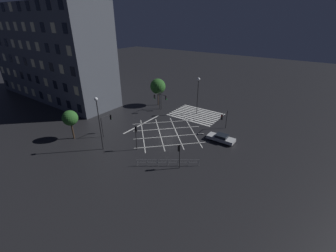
{
  "coord_description": "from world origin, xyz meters",
  "views": [
    {
      "loc": [
        -21.08,
        29.54,
        18.72
      ],
      "look_at": [
        0.0,
        0.0,
        1.29
      ],
      "focal_mm": 24.0,
      "sensor_mm": 36.0,
      "label": 1
    }
  ],
  "objects_px": {
    "traffic_light_se_cross": "(157,98)",
    "street_tree_near": "(158,86)",
    "traffic_light_median_north": "(136,133)",
    "street_tree_far": "(70,118)",
    "traffic_light_se_main": "(163,99)",
    "waiting_car": "(221,138)",
    "traffic_light_nw_main": "(179,152)",
    "street_lamp_east": "(98,114)",
    "street_lamp_west": "(198,86)",
    "traffic_light_ne_cross": "(107,121)",
    "traffic_light_sw_cross": "(224,117)"
  },
  "relations": [
    {
      "from": "traffic_light_se_cross",
      "to": "street_tree_near",
      "type": "xyz_separation_m",
      "value": [
        2.38,
        -3.25,
        1.44
      ]
    },
    {
      "from": "traffic_light_median_north",
      "to": "street_tree_far",
      "type": "distance_m",
      "value": 11.98
    },
    {
      "from": "traffic_light_se_main",
      "to": "traffic_light_se_cross",
      "type": "bearing_deg",
      "value": -107.48
    },
    {
      "from": "street_tree_near",
      "to": "street_tree_far",
      "type": "relative_size",
      "value": 1.24
    },
    {
      "from": "street_tree_far",
      "to": "waiting_car",
      "type": "relative_size",
      "value": 1.11
    },
    {
      "from": "traffic_light_nw_main",
      "to": "waiting_car",
      "type": "distance_m",
      "value": 10.78
    },
    {
      "from": "traffic_light_se_main",
      "to": "street_lamp_east",
      "type": "xyz_separation_m",
      "value": [
        -2.48,
        19.39,
        3.42
      ]
    },
    {
      "from": "street_lamp_west",
      "to": "waiting_car",
      "type": "height_order",
      "value": "street_lamp_west"
    },
    {
      "from": "traffic_light_se_cross",
      "to": "street_lamp_west",
      "type": "height_order",
      "value": "street_lamp_west"
    },
    {
      "from": "traffic_light_se_cross",
      "to": "traffic_light_nw_main",
      "type": "bearing_deg",
      "value": 45.66
    },
    {
      "from": "street_lamp_east",
      "to": "traffic_light_ne_cross",
      "type": "bearing_deg",
      "value": -50.88
    },
    {
      "from": "traffic_light_median_north",
      "to": "traffic_light_sw_cross",
      "type": "xyz_separation_m",
      "value": [
        -8.37,
        -13.9,
        -0.19
      ]
    },
    {
      "from": "traffic_light_sw_cross",
      "to": "street_lamp_east",
      "type": "xyz_separation_m",
      "value": [
        12.8,
        17.01,
        3.27
      ]
    },
    {
      "from": "traffic_light_sw_cross",
      "to": "street_lamp_west",
      "type": "distance_m",
      "value": 9.77
    },
    {
      "from": "traffic_light_nw_main",
      "to": "traffic_light_se_main",
      "type": "distance_m",
      "value": 22.28
    },
    {
      "from": "traffic_light_median_north",
      "to": "traffic_light_nw_main",
      "type": "xyz_separation_m",
      "value": [
        -8.01,
        0.28,
        -0.27
      ]
    },
    {
      "from": "traffic_light_se_cross",
      "to": "street_lamp_east",
      "type": "distance_m",
      "value": 18.34
    },
    {
      "from": "traffic_light_se_cross",
      "to": "waiting_car",
      "type": "xyz_separation_m",
      "value": [
        -17.07,
        4.59,
        -2.49
      ]
    },
    {
      "from": "street_tree_near",
      "to": "waiting_car",
      "type": "height_order",
      "value": "street_tree_near"
    },
    {
      "from": "traffic_light_median_north",
      "to": "traffic_light_sw_cross",
      "type": "bearing_deg",
      "value": -31.06
    },
    {
      "from": "traffic_light_sw_cross",
      "to": "waiting_car",
      "type": "height_order",
      "value": "traffic_light_sw_cross"
    },
    {
      "from": "traffic_light_median_north",
      "to": "traffic_light_nw_main",
      "type": "relative_size",
      "value": 1.11
    },
    {
      "from": "traffic_light_sw_cross",
      "to": "street_lamp_west",
      "type": "relative_size",
      "value": 0.47
    },
    {
      "from": "traffic_light_se_cross",
      "to": "traffic_light_se_main",
      "type": "bearing_deg",
      "value": 162.52
    },
    {
      "from": "waiting_car",
      "to": "traffic_light_se_cross",
      "type": "bearing_deg",
      "value": -15.06
    },
    {
      "from": "traffic_light_se_cross",
      "to": "waiting_car",
      "type": "distance_m",
      "value": 17.86
    },
    {
      "from": "traffic_light_sw_cross",
      "to": "street_tree_far",
      "type": "distance_m",
      "value": 26.44
    },
    {
      "from": "traffic_light_se_cross",
      "to": "street_tree_far",
      "type": "distance_m",
      "value": 18.85
    },
    {
      "from": "traffic_light_ne_cross",
      "to": "street_tree_far",
      "type": "height_order",
      "value": "street_tree_far"
    },
    {
      "from": "traffic_light_nw_main",
      "to": "street_lamp_east",
      "type": "relative_size",
      "value": 0.43
    },
    {
      "from": "street_lamp_east",
      "to": "traffic_light_sw_cross",
      "type": "bearing_deg",
      "value": -126.96
    },
    {
      "from": "traffic_light_ne_cross",
      "to": "street_tree_near",
      "type": "xyz_separation_m",
      "value": [
        2.07,
        -17.11,
        1.86
      ]
    },
    {
      "from": "traffic_light_sw_cross",
      "to": "traffic_light_nw_main",
      "type": "distance_m",
      "value": 14.19
    },
    {
      "from": "traffic_light_se_main",
      "to": "waiting_car",
      "type": "bearing_deg",
      "value": -20.23
    },
    {
      "from": "street_lamp_west",
      "to": "traffic_light_median_north",
      "type": "bearing_deg",
      "value": 88.63
    },
    {
      "from": "traffic_light_ne_cross",
      "to": "waiting_car",
      "type": "height_order",
      "value": "traffic_light_ne_cross"
    },
    {
      "from": "traffic_light_se_cross",
      "to": "traffic_light_sw_cross",
      "type": "bearing_deg",
      "value": 86.88
    },
    {
      "from": "street_lamp_east",
      "to": "street_tree_far",
      "type": "relative_size",
      "value": 1.69
    },
    {
      "from": "traffic_light_sw_cross",
      "to": "street_tree_far",
      "type": "height_order",
      "value": "street_tree_far"
    },
    {
      "from": "traffic_light_sw_cross",
      "to": "traffic_light_se_main",
      "type": "xyz_separation_m",
      "value": [
        15.28,
        -2.38,
        -0.15
      ]
    },
    {
      "from": "traffic_light_se_main",
      "to": "street_lamp_west",
      "type": "height_order",
      "value": "street_lamp_west"
    },
    {
      "from": "traffic_light_ne_cross",
      "to": "street_tree_far",
      "type": "bearing_deg",
      "value": 140.87
    },
    {
      "from": "street_tree_near",
      "to": "street_tree_far",
      "type": "distance_m",
      "value": 21.73
    },
    {
      "from": "street_tree_far",
      "to": "waiting_car",
      "type": "bearing_deg",
      "value": -146.76
    },
    {
      "from": "street_lamp_east",
      "to": "waiting_car",
      "type": "relative_size",
      "value": 1.86
    },
    {
      "from": "traffic_light_ne_cross",
      "to": "street_lamp_east",
      "type": "relative_size",
      "value": 0.42
    },
    {
      "from": "traffic_light_median_north",
      "to": "street_tree_far",
      "type": "xyz_separation_m",
      "value": [
        11.38,
        3.64,
        0.89
      ]
    },
    {
      "from": "traffic_light_se_cross",
      "to": "traffic_light_ne_cross",
      "type": "distance_m",
      "value": 13.87
    },
    {
      "from": "traffic_light_ne_cross",
      "to": "street_lamp_east",
      "type": "distance_m",
      "value": 6.15
    },
    {
      "from": "street_tree_near",
      "to": "street_lamp_west",
      "type": "bearing_deg",
      "value": -177.28
    }
  ]
}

